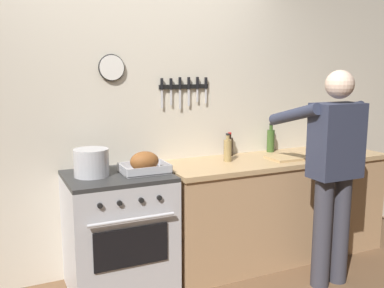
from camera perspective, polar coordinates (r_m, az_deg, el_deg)
wall_back at (r=3.60m, az=-8.07°, el=3.90°), size 6.00×0.13×2.60m
counter_block at (r=3.99m, az=10.70°, el=-8.05°), size 2.03×0.65×0.90m
stove at (r=3.41m, az=-9.51°, el=-11.27°), size 0.76×0.67×0.90m
person_cook at (r=3.46m, az=17.95°, el=-2.59°), size 0.51×0.63×1.66m
roasting_pan at (r=3.28m, az=-6.24°, el=-2.55°), size 0.35×0.26×0.16m
stock_pot at (r=3.23m, az=-13.02°, el=-2.38°), size 0.25×0.25×0.20m
cutting_board at (r=3.85m, az=12.56°, el=-1.73°), size 0.36×0.24×0.02m
bottle_vinegar at (r=3.65m, az=4.68°, el=-0.76°), size 0.07×0.07×0.24m
bottle_olive_oil at (r=4.11m, az=10.25°, el=0.51°), size 0.07×0.07×0.27m
bottle_soy_sauce at (r=3.89m, az=4.93°, el=-0.27°), size 0.06×0.06×0.21m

